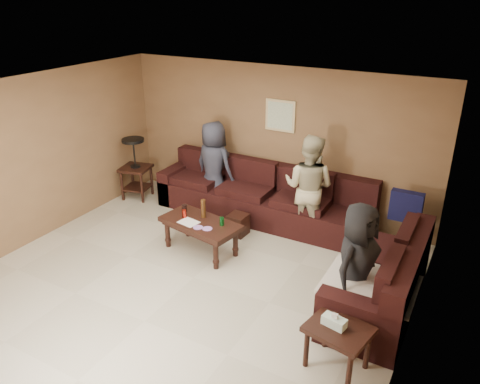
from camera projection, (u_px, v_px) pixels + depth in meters
The scene contains 10 objects.
room at pixel (188, 163), 5.68m from camera, with size 5.60×5.50×2.50m.
sectional_sofa at pixel (294, 224), 7.07m from camera, with size 4.65×2.90×0.97m.
coffee_table at pixel (200, 226), 6.83m from camera, with size 1.27×0.79×0.78m.
end_table_left at pixel (136, 167), 8.55m from camera, with size 0.60×0.60×1.14m.
side_table_right at pixel (338, 333), 4.70m from camera, with size 0.70×0.61×0.65m.
waste_bin at pixel (238, 224), 7.41m from camera, with size 0.28×0.28×0.34m, color black.
wall_art at pixel (280, 116), 7.60m from camera, with size 0.52×0.04×0.52m.
person_left at pixel (214, 166), 8.09m from camera, with size 0.76×0.50×1.56m, color #2B2E3C.
person_middle at pixel (309, 187), 7.11m from camera, with size 0.80×0.63×1.65m, color #B7AF88.
person_right at pixel (356, 264), 5.29m from camera, with size 0.73×0.47×1.49m, color black.
Camera 1 is at (3.14, -4.37, 3.63)m, focal length 35.00 mm.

